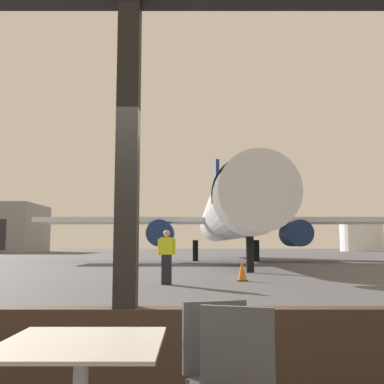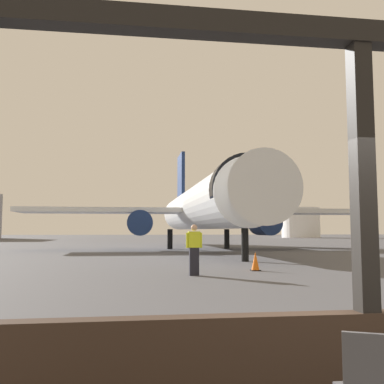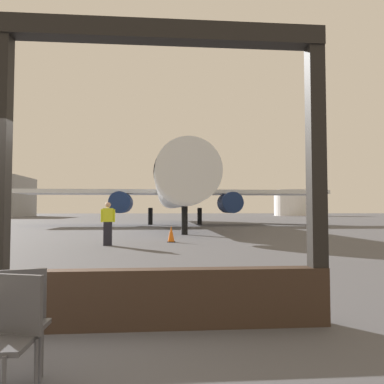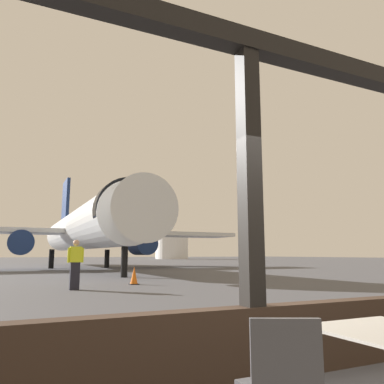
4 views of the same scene
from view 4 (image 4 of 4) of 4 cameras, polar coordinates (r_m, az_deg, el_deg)
ground_plane at (r=43.47m, az=-22.50°, el=-10.22°), size 220.00×220.00×0.00m
window_frame at (r=4.09m, az=8.90°, el=-8.40°), size 7.96×0.24×3.77m
cafe_chair_window_left at (r=2.50m, az=13.55°, el=-25.63°), size 0.51×0.51×0.88m
airplane at (r=33.88m, az=-15.77°, el=-5.31°), size 28.51×33.48×10.15m
ground_crew_worker at (r=14.22m, az=-17.11°, el=-10.24°), size 0.57×0.22×1.74m
traffic_cone at (r=16.19m, az=-8.69°, el=-12.33°), size 0.36×0.36×0.73m
fuel_storage_tank at (r=94.90m, az=-3.05°, el=-8.09°), size 8.01×8.01×6.34m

